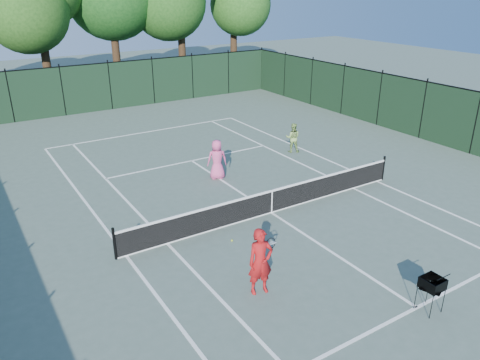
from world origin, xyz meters
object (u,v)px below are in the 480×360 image
player_pink (217,160)px  ball_hopper (432,284)px  player_green (293,138)px  coach (260,262)px  loose_ball_midcourt (232,240)px

player_pink → ball_hopper: bearing=111.3°
ball_hopper → player_pink: bearing=69.5°
player_pink → player_green: 4.95m
coach → ball_hopper: (3.17, -2.95, -0.13)m
player_green → coach: bearing=84.4°
coach → ball_hopper: coach is taller
player_green → loose_ball_midcourt: (-7.09, -5.87, -0.69)m
player_pink → loose_ball_midcourt: size_ratio=25.18×
coach → loose_ball_midcourt: size_ratio=27.74×
player_green → ball_hopper: (-4.66, -11.50, 0.09)m
coach → loose_ball_midcourt: bearing=86.4°
player_green → loose_ball_midcourt: size_ratio=21.41×
player_pink → loose_ball_midcourt: (-2.25, -4.88, -0.82)m
ball_hopper → loose_ball_midcourt: size_ratio=14.29×
ball_hopper → coach: bearing=115.6°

